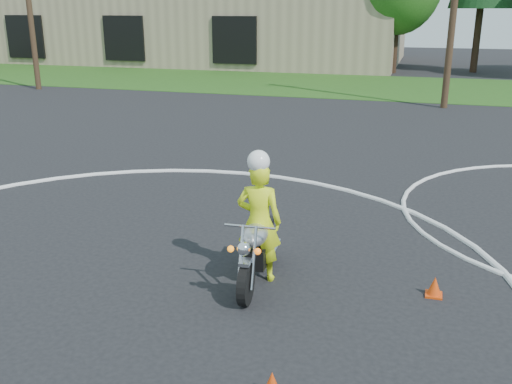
# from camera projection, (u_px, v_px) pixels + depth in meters

# --- Properties ---
(grass_strip) EXTENTS (120.00, 10.00, 0.02)m
(grass_strip) POSITION_uv_depth(u_px,v_px,m) (346.00, 85.00, 30.82)
(grass_strip) COLOR #1E4714
(grass_strip) RESTS_ON ground
(course_markings) EXTENTS (19.05, 19.05, 0.12)m
(course_markings) POSITION_uv_depth(u_px,v_px,m) (280.00, 258.00, 9.59)
(course_markings) COLOR silver
(course_markings) RESTS_ON ground
(primary_motorcycle) EXTENTS (0.74, 2.11, 1.11)m
(primary_motorcycle) POSITION_uv_depth(u_px,v_px,m) (257.00, 250.00, 8.60)
(primary_motorcycle) COLOR black
(primary_motorcycle) RESTS_ON ground
(rider_primary_grp) EXTENTS (0.71, 0.49, 2.06)m
(rider_primary_grp) POSITION_uv_depth(u_px,v_px,m) (259.00, 218.00, 8.59)
(rider_primary_grp) COLOR #E5FC1A
(rider_primary_grp) RESTS_ON ground
(traffic_cones) EXTENTS (20.09, 14.24, 0.30)m
(traffic_cones) POSITION_uv_depth(u_px,v_px,m) (470.00, 360.00, 6.58)
(traffic_cones) COLOR #E1400B
(traffic_cones) RESTS_ON ground
(warehouse) EXTENTS (41.00, 17.00, 8.30)m
(warehouse) POSITION_uv_depth(u_px,v_px,m) (150.00, 6.00, 46.30)
(warehouse) COLOR tan
(warehouse) RESTS_ON ground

